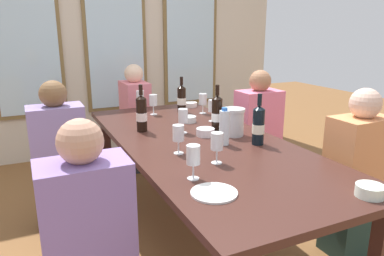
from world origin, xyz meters
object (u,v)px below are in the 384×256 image
object	(u,v)px
wine_glass_7	(178,134)
wine_glass_1	(140,97)
wine_glass_4	(193,156)
seated_person_2	(60,160)
tasting_bowl_3	(370,191)
water_bottle	(224,127)
wine_glass_0	(183,117)
wine_bottle_3	(142,113)
seated_person_3	(258,135)
wine_bottle_1	(258,125)
tasting_bowl_1	(188,119)
tasting_bowl_2	(205,132)
wine_bottle_0	(217,114)
wine_glass_3	(203,100)
wine_bottle_2	(182,99)
white_plate_0	(214,193)
seated_person_4	(136,121)
metal_pitcher	(233,122)
seated_person_0	(89,248)
tasting_bowl_0	(190,105)
wine_glass_6	(217,143)
wine_glass_5	(153,101)
dining_table	(201,150)
seated_person_1	(356,178)
wine_glass_2	(213,106)

from	to	relation	value
wine_glass_7	wine_glass_1	bearing A→B (deg)	82.72
wine_glass_1	wine_glass_4	bearing A→B (deg)	-98.46
seated_person_2	tasting_bowl_3	bearing A→B (deg)	-55.63
water_bottle	wine_glass_0	xyz separation A→B (m)	(-0.13, 0.35, 0.00)
wine_bottle_3	tasting_bowl_3	world-z (taller)	wine_bottle_3
water_bottle	seated_person_3	world-z (taller)	seated_person_3
wine_bottle_1	tasting_bowl_1	world-z (taller)	wine_bottle_1
wine_bottle_3	wine_bottle_1	bearing A→B (deg)	-46.52
wine_bottle_1	tasting_bowl_3	size ratio (longest dim) A/B	2.62
tasting_bowl_2	wine_glass_0	distance (m)	0.19
seated_person_3	tasting_bowl_3	bearing A→B (deg)	-108.67
tasting_bowl_1	wine_glass_4	xyz separation A→B (m)	(-0.45, -1.03, 0.09)
wine_bottle_0	wine_glass_3	bearing A→B (deg)	73.07
wine_bottle_2	wine_bottle_3	world-z (taller)	wine_bottle_3
white_plate_0	seated_person_4	size ratio (longest dim) A/B	0.19
wine_bottle_0	seated_person_4	xyz separation A→B (m)	(-0.20, 1.38, -0.35)
metal_pitcher	tasting_bowl_1	world-z (taller)	metal_pitcher
wine_bottle_2	tasting_bowl_1	xyz separation A→B (m)	(-0.10, -0.36, -0.10)
tasting_bowl_1	wine_glass_1	distance (m)	0.65
tasting_bowl_1	seated_person_0	distance (m)	1.47
tasting_bowl_0	wine_glass_6	xyz separation A→B (m)	(-0.49, -1.41, 0.10)
white_plate_0	tasting_bowl_1	distance (m)	1.30
tasting_bowl_2	wine_glass_1	world-z (taller)	wine_glass_1
metal_pitcher	seated_person_2	bearing A→B (deg)	151.16
wine_bottle_1	tasting_bowl_3	distance (m)	0.84
tasting_bowl_0	wine_bottle_2	bearing A→B (deg)	-134.61
tasting_bowl_3	seated_person_3	bearing A→B (deg)	71.33
tasting_bowl_1	wine_glass_3	bearing A→B (deg)	42.72
metal_pitcher	wine_glass_0	bearing A→B (deg)	145.81
wine_glass_5	tasting_bowl_1	bearing A→B (deg)	-65.76
dining_table	tasting_bowl_1	xyz separation A→B (m)	(0.13, 0.48, 0.09)
wine_bottle_3	tasting_bowl_2	xyz separation A→B (m)	(0.36, -0.30, -0.11)
wine_bottle_2	seated_person_2	world-z (taller)	seated_person_2
wine_bottle_1	tasting_bowl_3	bearing A→B (deg)	-89.23
seated_person_4	metal_pitcher	bearing A→B (deg)	-80.40
tasting_bowl_0	wine_glass_3	distance (m)	0.31
water_bottle	wine_glass_0	bearing A→B (deg)	110.44
tasting_bowl_0	tasting_bowl_3	xyz separation A→B (m)	(-0.08, -2.06, 0.00)
wine_glass_7	seated_person_1	xyz separation A→B (m)	(1.08, -0.37, -0.34)
dining_table	wine_glass_5	bearing A→B (deg)	92.47
metal_pitcher	water_bottle	size ratio (longest dim) A/B	0.79
seated_person_4	dining_table	bearing A→B (deg)	-90.00
wine_glass_2	wine_glass_5	bearing A→B (deg)	129.25
wine_bottle_0	seated_person_2	world-z (taller)	seated_person_2
wine_bottle_3	wine_bottle_0	bearing A→B (deg)	-26.41
dining_table	seated_person_3	size ratio (longest dim) A/B	2.11
wine_bottle_1	wine_glass_0	size ratio (longest dim) A/B	1.88
wine_bottle_1	seated_person_3	world-z (taller)	seated_person_3
wine_bottle_0	wine_glass_1	distance (m)	0.98
dining_table	wine_glass_3	world-z (taller)	wine_glass_3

